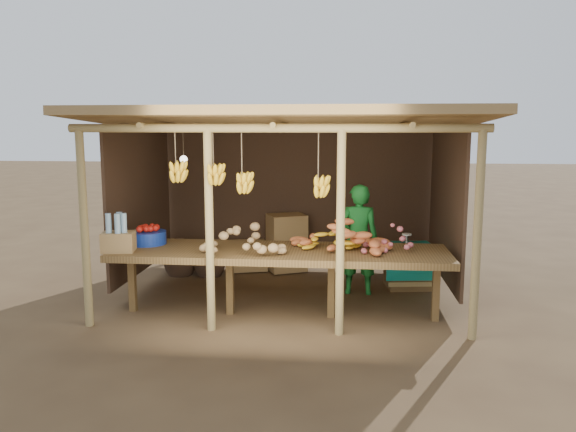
{
  "coord_description": "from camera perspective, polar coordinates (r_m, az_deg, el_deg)",
  "views": [
    {
      "loc": [
        0.72,
        -7.31,
        2.19
      ],
      "look_at": [
        0.0,
        0.0,
        1.05
      ],
      "focal_mm": 35.0,
      "sensor_mm": 36.0,
      "label": 1
    }
  ],
  "objects": [
    {
      "name": "tomato_basin",
      "position": [
        7.06,
        -14.08,
        -2.01
      ],
      "size": [
        0.45,
        0.45,
        0.24
      ],
      "rotation": [
        0.0,
        0.0,
        0.26
      ],
      "color": "navy",
      "rests_on": "counter"
    },
    {
      "name": "potato_heap",
      "position": [
        6.44,
        -4.46,
        -2.01
      ],
      "size": [
        1.13,
        0.93,
        0.37
      ],
      "primitive_type": null,
      "rotation": [
        0.0,
        0.0,
        -0.43
      ],
      "color": "tan",
      "rests_on": "counter"
    },
    {
      "name": "bottle_box",
      "position": [
        6.71,
        -16.86,
        -2.02
      ],
      "size": [
        0.4,
        0.34,
        0.45
      ],
      "color": "olive",
      "rests_on": "counter"
    },
    {
      "name": "sweet_potato_heap",
      "position": [
        6.55,
        5.32,
        -1.85
      ],
      "size": [
        1.27,
        1.04,
        0.36
      ],
      "primitive_type": null,
      "rotation": [
        0.0,
        0.0,
        0.42
      ],
      "color": "#C16131",
      "rests_on": "counter"
    },
    {
      "name": "onion_heap",
      "position": [
        6.52,
        10.67,
        -2.07
      ],
      "size": [
        0.76,
        0.57,
        0.35
      ],
      "primitive_type": null,
      "rotation": [
        0.0,
        0.0,
        -0.26
      ],
      "color": "#C15D65",
      "rests_on": "counter"
    },
    {
      "name": "carton_stack",
      "position": [
        8.7,
        -1.45,
        -3.15
      ],
      "size": [
        1.27,
        0.6,
        0.87
      ],
      "color": "olive",
      "rests_on": "ground"
    },
    {
      "name": "ground",
      "position": [
        7.66,
        0.0,
        -7.78
      ],
      "size": [
        60.0,
        60.0,
        0.0
      ],
      "primitive_type": "plane",
      "color": "brown",
      "rests_on": "ground"
    },
    {
      "name": "banana_pile",
      "position": [
        6.55,
        4.42,
        -1.89
      ],
      "size": [
        0.66,
        0.47,
        0.35
      ],
      "primitive_type": null,
      "rotation": [
        0.0,
        0.0,
        0.18
      ],
      "color": "yellow",
      "rests_on": "counter"
    },
    {
      "name": "stall_structure",
      "position": [
        7.38,
        -0.24,
        6.74
      ],
      "size": [
        4.7,
        3.5,
        2.43
      ],
      "color": "#A48B54",
      "rests_on": "ground"
    },
    {
      "name": "counter",
      "position": [
        6.56,
        -0.81,
        -3.95
      ],
      "size": [
        3.9,
        1.05,
        0.8
      ],
      "color": "brown",
      "rests_on": "ground"
    },
    {
      "name": "burlap_sacks",
      "position": [
        8.6,
        -9.48,
        -4.06
      ],
      "size": [
        0.95,
        0.5,
        0.67
      ],
      "color": "#422D1F",
      "rests_on": "ground"
    },
    {
      "name": "vendor",
      "position": [
        7.52,
        7.14,
        -2.37
      ],
      "size": [
        0.55,
        0.37,
        1.48
      ],
      "primitive_type": "imported",
      "rotation": [
        0.0,
        0.0,
        3.12
      ],
      "color": "#1A7529",
      "rests_on": "ground"
    },
    {
      "name": "tarp_crate",
      "position": [
        8.02,
        12.12,
        -4.84
      ],
      "size": [
        0.73,
        0.65,
        0.78
      ],
      "color": "brown",
      "rests_on": "ground"
    }
  ]
}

